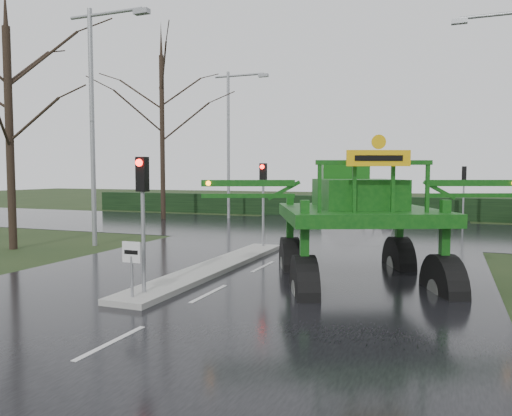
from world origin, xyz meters
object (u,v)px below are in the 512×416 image
(crop_sprayer, at_px, (304,200))
(white_sedan, at_px, (356,223))
(keep_left_sign, at_px, (132,260))
(street_light_left_near, at_px, (98,105))
(street_light_left_far, at_px, (232,131))
(traffic_signal_mid, at_px, (263,186))
(traffic_signal_near, at_px, (142,195))
(traffic_signal_far, at_px, (464,182))

(crop_sprayer, bearing_deg, white_sedan, 72.39)
(keep_left_sign, bearing_deg, crop_sprayer, 37.36)
(keep_left_sign, bearing_deg, street_light_left_near, 132.59)
(keep_left_sign, relative_size, street_light_left_far, 0.14)
(traffic_signal_mid, relative_size, crop_sprayer, 0.42)
(keep_left_sign, height_order, white_sedan, keep_left_sign)
(keep_left_sign, height_order, traffic_signal_near, traffic_signal_near)
(traffic_signal_near, distance_m, crop_sprayer, 4.10)
(keep_left_sign, height_order, street_light_left_near, street_light_left_near)
(street_light_left_far, xyz_separation_m, white_sedan, (8.56, -0.36, -5.99))
(traffic_signal_mid, distance_m, street_light_left_near, 7.83)
(crop_sprayer, bearing_deg, traffic_signal_near, -171.33)
(street_light_left_far, height_order, crop_sprayer, street_light_left_far)
(street_light_left_near, distance_m, white_sedan, 17.19)
(traffic_signal_near, bearing_deg, traffic_signal_far, 69.64)
(street_light_left_far, bearing_deg, traffic_signal_far, 0.03)
(street_light_left_near, height_order, crop_sprayer, street_light_left_near)
(crop_sprayer, bearing_deg, street_light_left_far, 95.63)
(keep_left_sign, height_order, traffic_signal_mid, traffic_signal_mid)
(traffic_signal_near, relative_size, street_light_left_near, 0.35)
(traffic_signal_far, distance_m, white_sedan, 6.67)
(traffic_signal_mid, xyz_separation_m, street_light_left_near, (-6.89, -1.49, 3.40))
(street_light_left_near, bearing_deg, street_light_left_far, 90.00)
(street_light_left_near, bearing_deg, keep_left_sign, -47.41)
(traffic_signal_far, distance_m, street_light_left_far, 15.08)
(keep_left_sign, height_order, street_light_left_far, street_light_left_far)
(traffic_signal_mid, height_order, street_light_left_far, street_light_left_far)
(traffic_signal_mid, bearing_deg, traffic_signal_far, 58.07)
(traffic_signal_far, xyz_separation_m, crop_sprayer, (-4.32, -18.85, -0.17))
(crop_sprayer, height_order, white_sedan, crop_sprayer)
(traffic_signal_near, xyz_separation_m, traffic_signal_mid, (0.00, 8.50, 0.00))
(keep_left_sign, xyz_separation_m, traffic_signal_near, (0.00, 0.49, 1.53))
(keep_left_sign, height_order, crop_sprayer, crop_sprayer)
(street_light_left_far, bearing_deg, traffic_signal_mid, -61.14)
(traffic_signal_near, distance_m, street_light_left_near, 10.40)
(traffic_signal_near, height_order, crop_sprayer, crop_sprayer)
(traffic_signal_mid, relative_size, white_sedan, 0.83)
(traffic_signal_mid, xyz_separation_m, traffic_signal_far, (7.80, 12.52, 0.00))
(street_light_left_near, distance_m, crop_sprayer, 11.99)
(keep_left_sign, distance_m, white_sedan, 21.24)
(street_light_left_near, height_order, white_sedan, street_light_left_near)
(traffic_signal_far, height_order, street_light_left_near, street_light_left_near)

